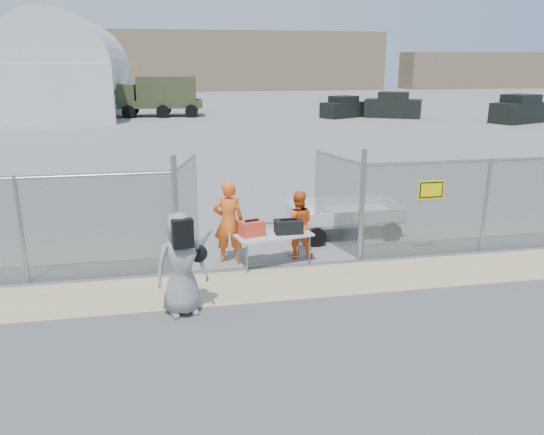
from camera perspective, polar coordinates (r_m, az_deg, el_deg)
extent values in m
plane|color=#494949|center=(9.82, 2.22, -9.42)|extent=(160.00, 160.00, 0.00)
cube|color=gray|center=(50.83, -8.67, 11.32)|extent=(160.00, 80.00, 0.01)
cube|color=#C2B680|center=(10.71, 1.01, -7.11)|extent=(44.00, 1.60, 0.01)
cube|color=#EF4229|center=(11.35, -2.18, -1.17)|extent=(0.58, 0.46, 0.32)
cube|color=black|center=(11.52, 1.78, -0.98)|extent=(0.61, 0.36, 0.29)
imported|color=orange|center=(11.62, -4.69, -0.49)|extent=(0.71, 0.51, 1.83)
imported|color=orange|center=(11.91, 2.76, -0.75)|extent=(0.83, 0.69, 1.54)
imported|color=gray|center=(9.33, -9.74, -4.92)|extent=(1.01, 0.77, 1.84)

